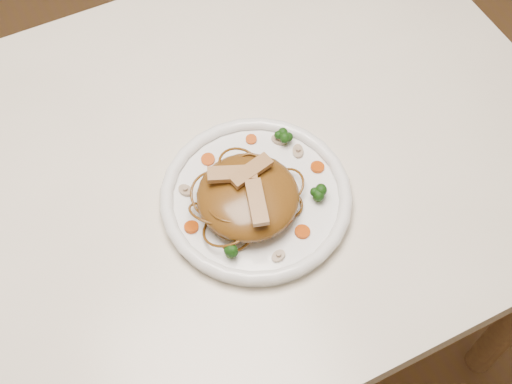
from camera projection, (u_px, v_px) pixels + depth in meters
name	position (u px, v px, depth m)	size (l,w,h in m)	color
ground	(218.00, 335.00, 1.67)	(4.00, 4.00, 0.00)	brown
table	(199.00, 201.00, 1.12)	(1.20, 0.80, 0.75)	white
plate	(256.00, 200.00, 1.00)	(0.28, 0.28, 0.02)	white
noodle_mound	(248.00, 196.00, 0.96)	(0.15, 0.15, 0.05)	brown
chicken_a	(251.00, 171.00, 0.94)	(0.07, 0.02, 0.01)	#AA7C50
chicken_b	(232.00, 174.00, 0.94)	(0.07, 0.02, 0.01)	#AA7C50
chicken_c	(257.00, 202.00, 0.91)	(0.07, 0.02, 0.01)	#AA7C50
broccoli_0	(283.00, 136.00, 1.03)	(0.03, 0.03, 0.03)	#13410D
broccoli_1	(210.00, 202.00, 0.97)	(0.03, 0.03, 0.03)	#13410D
broccoli_2	(230.00, 249.00, 0.93)	(0.03, 0.03, 0.03)	#13410D
broccoli_3	(318.00, 192.00, 0.97)	(0.03, 0.03, 0.03)	#13410D
carrot_0	(251.00, 139.00, 1.04)	(0.02, 0.02, 0.01)	#C24007
carrot_1	(191.00, 227.00, 0.96)	(0.02, 0.02, 0.01)	#C24007
carrot_2	(317.00, 167.00, 1.01)	(0.02, 0.02, 0.01)	#C24007
carrot_3	(208.00, 159.00, 1.02)	(0.02, 0.02, 0.01)	#C24007
carrot_4	(302.00, 232.00, 0.96)	(0.02, 0.02, 0.01)	#C24007
mushroom_0	(278.00, 256.00, 0.93)	(0.02, 0.02, 0.01)	#C7B595
mushroom_1	(298.00, 151.00, 1.03)	(0.02, 0.02, 0.01)	#C7B595
mushroom_2	(186.00, 190.00, 0.99)	(0.02, 0.02, 0.01)	#C7B595
mushroom_3	(279.00, 140.00, 1.04)	(0.03, 0.03, 0.01)	#C7B595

